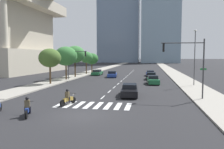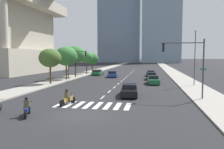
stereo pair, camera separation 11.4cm
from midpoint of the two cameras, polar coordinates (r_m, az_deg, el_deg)
ground_plane at (r=17.06m, az=-7.98°, el=-10.42°), size 800.00×800.00×0.00m
sidewalk_east at (r=46.32m, az=17.27°, el=-0.93°), size 4.00×260.00×0.15m
sidewalk_west at (r=48.69m, az=-9.91°, el=-0.53°), size 4.00×260.00×0.15m
crosswalk_near at (r=20.42m, az=-4.90°, el=-7.86°), size 6.75×2.87×0.01m
lane_divider_center at (r=47.76m, az=3.54°, el=-0.65°), size 0.14×50.00×0.01m
motorcycle_lead at (r=17.74m, az=-21.07°, el=-8.16°), size 1.06×1.97×1.49m
motorcycle_trailing at (r=20.77m, az=-11.41°, el=-6.09°), size 0.96×2.07×1.49m
sedan_blue_0 at (r=47.41m, az=-0.00°, el=0.04°), size 2.31×4.85×1.30m
sedan_green_1 at (r=36.20m, az=10.40°, el=-1.44°), size 2.07×4.36×1.35m
sedan_green_2 at (r=52.62m, az=-3.89°, el=0.49°), size 1.92×4.79×1.30m
sedan_blue_3 at (r=50.95m, az=9.75°, el=0.27°), size 2.07×4.90×1.25m
sedan_black_4 at (r=25.15m, az=4.42°, el=-4.07°), size 2.05×4.85×1.31m
sedan_black_5 at (r=43.49m, az=10.05°, el=-0.42°), size 1.99×4.68×1.34m
traffic_signal_near at (r=23.79m, az=18.78°, el=4.07°), size 4.51×0.28×6.05m
traffic_signal_far at (r=41.73m, az=-9.58°, el=3.97°), size 3.90×0.28×5.61m
street_lamp_east at (r=34.96m, az=20.42°, el=5.03°), size 0.50×0.24×8.14m
street_tree_nearest at (r=36.07m, az=-15.78°, el=4.10°), size 3.46×3.46×5.51m
street_tree_second at (r=42.27m, az=-11.85°, el=4.64°), size 4.20×4.20×6.12m
street_tree_third at (r=47.07m, az=-9.58°, el=5.12°), size 4.17×4.17×6.48m
street_tree_fourth at (r=55.03m, az=-6.70°, el=4.42°), size 3.23×3.23×5.46m
street_tree_fifth at (r=60.14m, az=-5.27°, el=4.04°), size 3.52×3.52×5.14m
office_tower_left_skyline at (r=174.14m, az=1.98°, el=16.67°), size 29.87×25.03×82.31m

